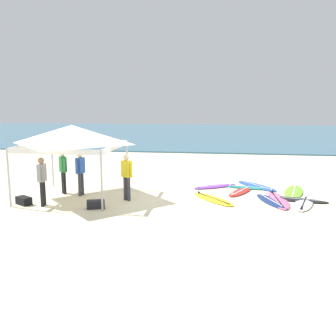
# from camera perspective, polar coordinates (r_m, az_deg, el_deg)

# --- Properties ---
(ground_plane) EXTENTS (80.00, 80.00, 0.00)m
(ground_plane) POSITION_cam_1_polar(r_m,az_deg,el_deg) (13.61, -2.24, -5.14)
(ground_plane) COLOR beige
(sea) EXTENTS (80.00, 36.00, 0.10)m
(sea) POSITION_cam_1_polar(r_m,az_deg,el_deg) (44.49, 5.33, 5.37)
(sea) COLOR #386B84
(sea) RESTS_ON ground
(canopy_tent) EXTENTS (3.42, 3.42, 2.75)m
(canopy_tent) POSITION_cam_1_polar(r_m,az_deg,el_deg) (14.27, -14.55, 5.00)
(canopy_tent) COLOR #B7B7BC
(canopy_tent) RESTS_ON ground
(surfboard_yellow) EXTENTS (1.88, 2.15, 0.19)m
(surfboard_yellow) POSITION_cam_1_polar(r_m,az_deg,el_deg) (13.88, 6.91, -4.75)
(surfboard_yellow) COLOR yellow
(surfboard_yellow) RESTS_ON ground
(surfboard_purple) EXTENTS (2.01, 1.58, 0.19)m
(surfboard_purple) POSITION_cam_1_polar(r_m,az_deg,el_deg) (15.97, 7.21, -2.82)
(surfboard_purple) COLOR purple
(surfboard_purple) RESTS_ON ground
(surfboard_red) EXTENTS (1.26, 1.94, 0.19)m
(surfboard_red) POSITION_cam_1_polar(r_m,az_deg,el_deg) (15.17, 11.05, -3.61)
(surfboard_red) COLOR red
(surfboard_red) RESTS_ON ground
(surfboard_pink) EXTENTS (0.83, 2.58, 0.19)m
(surfboard_pink) POSITION_cam_1_polar(r_m,az_deg,el_deg) (14.21, 16.48, -4.75)
(surfboard_pink) COLOR pink
(surfboard_pink) RESTS_ON ground
(surfboard_lime) EXTENTS (1.26, 2.63, 0.19)m
(surfboard_lime) POSITION_cam_1_polar(r_m,az_deg,el_deg) (15.72, 18.81, -3.49)
(surfboard_lime) COLOR #7AD12D
(surfboard_lime) RESTS_ON ground
(surfboard_blue) EXTENTS (1.89, 2.26, 0.19)m
(surfboard_blue) POSITION_cam_1_polar(r_m,az_deg,el_deg) (16.40, 13.46, -2.68)
(surfboard_blue) COLOR blue
(surfboard_blue) RESTS_ON ground
(surfboard_white) EXTENTS (1.19, 2.28, 0.19)m
(surfboard_white) POSITION_cam_1_polar(r_m,az_deg,el_deg) (14.02, 20.18, -5.15)
(surfboard_white) COLOR white
(surfboard_white) RESTS_ON ground
(surfboard_navy) EXTENTS (1.28, 2.26, 0.19)m
(surfboard_navy) POSITION_cam_1_polar(r_m,az_deg,el_deg) (13.99, 15.66, -4.94)
(surfboard_navy) COLOR navy
(surfboard_navy) RESTS_ON ground
(surfboard_black) EXTENTS (2.41, 1.20, 0.19)m
(surfboard_black) POSITION_cam_1_polar(r_m,az_deg,el_deg) (14.51, 18.91, -4.59)
(surfboard_black) COLOR black
(surfboard_black) RESTS_ON ground
(surfboard_teal) EXTENTS (1.87, 0.86, 0.19)m
(surfboard_teal) POSITION_cam_1_polar(r_m,az_deg,el_deg) (15.99, 12.17, -2.95)
(surfboard_teal) COLOR #19847F
(surfboard_teal) RESTS_ON ground
(person_yellow) EXTENTS (0.49, 0.37, 1.71)m
(person_yellow) POSITION_cam_1_polar(r_m,az_deg,el_deg) (13.61, -6.39, -0.93)
(person_yellow) COLOR #383842
(person_yellow) RESTS_ON ground
(person_grey) EXTENTS (0.27, 0.55, 1.71)m
(person_grey) POSITION_cam_1_polar(r_m,az_deg,el_deg) (13.50, -18.83, -1.49)
(person_grey) COLOR black
(person_grey) RESTS_ON ground
(person_blue) EXTENTS (0.27, 0.54, 1.71)m
(person_blue) POSITION_cam_1_polar(r_m,az_deg,el_deg) (14.66, -13.34, -0.36)
(person_blue) COLOR #383842
(person_blue) RESTS_ON ground
(person_green) EXTENTS (0.40, 0.44, 1.71)m
(person_green) POSITION_cam_1_polar(r_m,az_deg,el_deg) (15.12, -15.85, -0.16)
(person_green) COLOR black
(person_green) RESTS_ON ground
(gear_bag_near_tent) EXTENTS (0.67, 0.51, 0.28)m
(gear_bag_near_tent) POSITION_cam_1_polar(r_m,az_deg,el_deg) (12.92, -11.07, -5.51)
(gear_bag_near_tent) COLOR #232328
(gear_bag_near_tent) RESTS_ON ground
(gear_bag_by_pole) EXTENTS (0.68, 0.58, 0.28)m
(gear_bag_by_pole) POSITION_cam_1_polar(r_m,az_deg,el_deg) (14.11, -21.32, -4.70)
(gear_bag_by_pole) COLOR black
(gear_bag_by_pole) RESTS_ON ground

